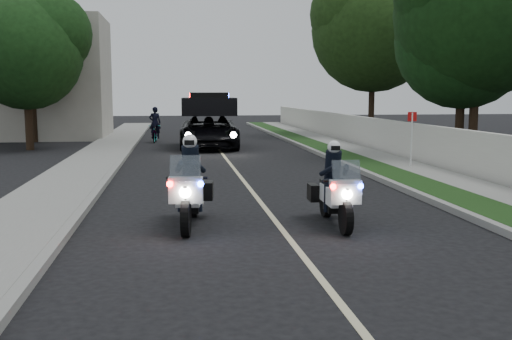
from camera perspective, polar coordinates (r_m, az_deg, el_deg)
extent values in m
plane|color=black|center=(11.03, 3.17, -6.57)|extent=(120.00, 120.00, 0.00)
cube|color=gray|center=(21.56, 8.84, 0.44)|extent=(0.20, 60.00, 0.15)
cube|color=#193814|center=(21.77, 10.61, 0.47)|extent=(1.20, 60.00, 0.16)
cube|color=gray|center=(22.21, 13.79, 0.52)|extent=(1.40, 60.00, 0.16)
cube|color=beige|center=(22.53, 16.21, 2.25)|extent=(0.22, 60.00, 1.50)
cube|color=gray|center=(20.77, -13.39, 0.06)|extent=(0.20, 60.00, 0.15)
cube|color=gray|center=(20.90, -16.39, 0.01)|extent=(2.00, 60.00, 0.16)
cube|color=#A8A396|center=(37.37, -20.29, 8.25)|extent=(8.00, 6.00, 7.00)
cube|color=#BFB78C|center=(20.78, -2.06, 0.06)|extent=(0.12, 50.00, 0.01)
imported|color=black|center=(28.95, -4.51, 2.12)|extent=(2.94, 5.99, 2.87)
imported|color=black|center=(32.62, -9.62, 2.63)|extent=(0.71, 1.83, 0.94)
imported|color=black|center=(32.62, -9.62, 2.63)|extent=(0.63, 0.44, 1.72)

